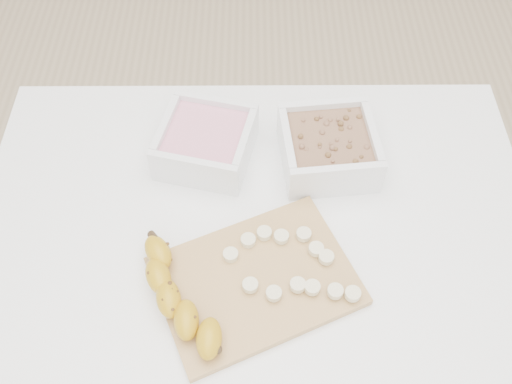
{
  "coord_description": "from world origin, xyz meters",
  "views": [
    {
      "loc": [
        -0.0,
        -0.53,
        1.61
      ],
      "look_at": [
        0.0,
        0.03,
        0.81
      ],
      "focal_mm": 40.0,
      "sensor_mm": 36.0,
      "label": 1
    }
  ],
  "objects_px": {
    "bowl_yogurt": "(206,142)",
    "cutting_board": "(256,281)",
    "table": "(256,252)",
    "bowl_granola": "(328,147)",
    "banana": "(180,298)"
  },
  "relations": [
    {
      "from": "bowl_yogurt",
      "to": "cutting_board",
      "type": "bearing_deg",
      "value": -71.41
    },
    {
      "from": "table",
      "to": "cutting_board",
      "type": "relative_size",
      "value": 3.2
    },
    {
      "from": "table",
      "to": "bowl_granola",
      "type": "relative_size",
      "value": 5.35
    },
    {
      "from": "table",
      "to": "banana",
      "type": "height_order",
      "value": "banana"
    },
    {
      "from": "cutting_board",
      "to": "table",
      "type": "bearing_deg",
      "value": 89.26
    },
    {
      "from": "bowl_granola",
      "to": "banana",
      "type": "height_order",
      "value": "bowl_granola"
    },
    {
      "from": "bowl_yogurt",
      "to": "cutting_board",
      "type": "xyz_separation_m",
      "value": [
        0.09,
        -0.27,
        -0.03
      ]
    },
    {
      "from": "bowl_yogurt",
      "to": "banana",
      "type": "relative_size",
      "value": 0.88
    },
    {
      "from": "bowl_yogurt",
      "to": "banana",
      "type": "xyz_separation_m",
      "value": [
        -0.03,
        -0.32,
        -0.01
      ]
    },
    {
      "from": "cutting_board",
      "to": "banana",
      "type": "xyz_separation_m",
      "value": [
        -0.12,
        -0.04,
        0.03
      ]
    },
    {
      "from": "table",
      "to": "cutting_board",
      "type": "bearing_deg",
      "value": -90.74
    },
    {
      "from": "banana",
      "to": "bowl_yogurt",
      "type": "bearing_deg",
      "value": 65.29
    },
    {
      "from": "bowl_yogurt",
      "to": "banana",
      "type": "distance_m",
      "value": 0.32
    },
    {
      "from": "table",
      "to": "bowl_granola",
      "type": "distance_m",
      "value": 0.24
    },
    {
      "from": "table",
      "to": "cutting_board",
      "type": "distance_m",
      "value": 0.15
    }
  ]
}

